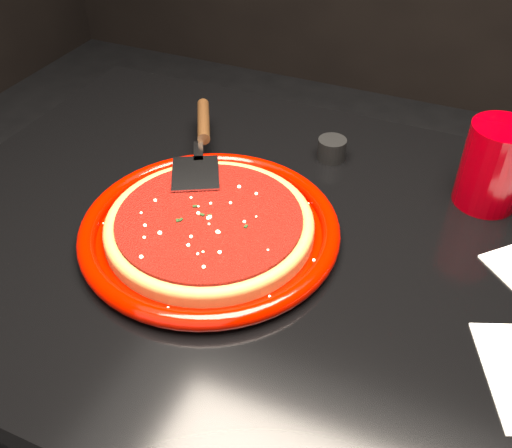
{
  "coord_description": "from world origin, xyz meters",
  "views": [
    {
      "loc": [
        0.18,
        -0.59,
        1.3
      ],
      "look_at": [
        -0.08,
        -0.01,
        0.77
      ],
      "focal_mm": 40.0,
      "sensor_mm": 36.0,
      "label": 1
    }
  ],
  "objects": [
    {
      "name": "table",
      "position": [
        0.0,
        0.0,
        0.38
      ],
      "size": [
        1.2,
        0.8,
        0.75
      ],
      "primitive_type": "cube",
      "color": "black",
      "rests_on": "floor"
    },
    {
      "name": "parmesan_dusting",
      "position": [
        -0.14,
        -0.04,
        0.79
      ],
      "size": [
        0.26,
        0.26,
        0.01
      ],
      "primitive_type": null,
      "color": "#FFF1C9",
      "rests_on": "plate"
    },
    {
      "name": "pizza_crust_rim",
      "position": [
        -0.14,
        -0.04,
        0.78
      ],
      "size": [
        0.32,
        0.32,
        0.02
      ],
      "primitive_type": "torus",
      "rotation": [
        0.0,
        0.0,
        0.04
      ],
      "color": "brown",
      "rests_on": "plate"
    },
    {
      "name": "plate",
      "position": [
        -0.14,
        -0.04,
        0.76
      ],
      "size": [
        0.39,
        0.39,
        0.03
      ],
      "primitive_type": "cylinder",
      "rotation": [
        0.0,
        0.0,
        0.04
      ],
      "color": "#760500",
      "rests_on": "table"
    },
    {
      "name": "ramekin",
      "position": [
        -0.04,
        0.23,
        0.77
      ],
      "size": [
        0.06,
        0.06,
        0.04
      ],
      "primitive_type": "cylinder",
      "rotation": [
        0.0,
        0.0,
        0.28
      ],
      "color": "black",
      "rests_on": "table"
    },
    {
      "name": "cup",
      "position": [
        0.22,
        0.21,
        0.82
      ],
      "size": [
        0.1,
        0.1,
        0.13
      ],
      "primitive_type": "cylinder",
      "rotation": [
        0.0,
        0.0,
        -0.04
      ],
      "color": "#7F0006",
      "rests_on": "table"
    },
    {
      "name": "pizza_sauce",
      "position": [
        -0.14,
        -0.04,
        0.78
      ],
      "size": [
        0.28,
        0.28,
        0.01
      ],
      "primitive_type": "cylinder",
      "rotation": [
        0.0,
        0.0,
        0.04
      ],
      "color": "maroon",
      "rests_on": "plate"
    },
    {
      "name": "basil_flecks",
      "position": [
        -0.14,
        -0.04,
        0.79
      ],
      "size": [
        0.24,
        0.24,
        0.0
      ],
      "primitive_type": null,
      "color": "black",
      "rests_on": "plate"
    },
    {
      "name": "pizza_crust",
      "position": [
        -0.14,
        -0.04,
        0.77
      ],
      "size": [
        0.32,
        0.32,
        0.02
      ],
      "primitive_type": "cylinder",
      "rotation": [
        0.0,
        0.0,
        0.04
      ],
      "color": "brown",
      "rests_on": "plate"
    },
    {
      "name": "pizza_server",
      "position": [
        -0.23,
        0.12,
        0.8
      ],
      "size": [
        0.22,
        0.31,
        0.02
      ],
      "primitive_type": null,
      "rotation": [
        0.0,
        0.0,
        0.49
      ],
      "color": "#AFB2B7",
      "rests_on": "plate"
    }
  ]
}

